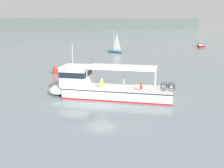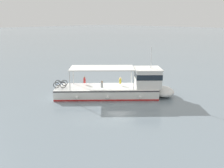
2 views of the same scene
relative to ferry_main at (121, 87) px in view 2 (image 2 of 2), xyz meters
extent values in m
plane|color=gray|center=(-1.16, -1.50, -1.02)|extent=(400.00, 400.00, 0.00)
cube|color=white|center=(1.12, -1.17, -0.47)|extent=(9.80, 10.00, 1.10)
ellipsoid|color=white|center=(-3.18, 3.30, -0.47)|extent=(3.65, 3.63, 1.01)
cube|color=red|center=(1.12, -1.17, -0.92)|extent=(9.83, 10.02, 0.16)
cube|color=#2D2D33|center=(1.12, -1.17, 0.00)|extent=(9.84, 10.04, 0.10)
cube|color=white|center=(-1.93, 2.00, 1.03)|extent=(3.76, 3.76, 1.90)
cube|color=#19232D|center=(-1.93, 2.00, 1.37)|extent=(3.84, 3.83, 0.56)
cube|color=white|center=(-1.93, 2.00, 2.04)|extent=(3.99, 3.99, 0.12)
cube|color=white|center=(1.43, -1.49, 2.13)|extent=(6.77, 6.87, 0.10)
cylinder|color=silver|center=(-1.80, -0.09, 1.08)|extent=(0.08, 0.08, 2.00)
cylinder|color=silver|center=(0.16, 1.79, 1.08)|extent=(0.08, 0.08, 2.00)
cylinder|color=silver|center=(2.71, -4.77, 1.08)|extent=(0.08, 0.08, 2.00)
cylinder|color=silver|center=(4.67, -2.89, 1.08)|extent=(0.08, 0.08, 2.00)
cylinder|color=silver|center=(-2.14, 2.22, 3.20)|extent=(0.06, 0.06, 2.20)
sphere|color=white|center=(0.04, 2.52, -0.52)|extent=(0.36, 0.36, 0.36)
sphere|color=white|center=(2.33, 0.14, -0.52)|extent=(0.36, 0.36, 0.36)
sphere|color=white|center=(4.48, -2.09, -0.52)|extent=(0.36, 0.36, 0.36)
torus|color=black|center=(3.95, -4.75, 0.41)|extent=(0.50, 0.52, 0.66)
torus|color=black|center=(4.44, -5.26, 0.41)|extent=(0.50, 0.52, 0.66)
cylinder|color=#232328|center=(4.20, -5.01, 0.53)|extent=(0.53, 0.55, 0.06)
torus|color=black|center=(4.60, -4.13, 0.41)|extent=(0.50, 0.52, 0.66)
torus|color=black|center=(5.09, -4.63, 0.41)|extent=(0.50, 0.52, 0.66)
cylinder|color=#1E478C|center=(4.84, -4.38, 0.53)|extent=(0.53, 0.55, 0.06)
cube|color=red|center=(2.11, -3.57, 0.54)|extent=(0.38, 0.38, 0.52)
sphere|color=#9E7051|center=(2.11, -3.57, 0.91)|extent=(0.20, 0.20, 0.20)
cube|color=white|center=(2.20, -0.75, 0.54)|extent=(0.38, 0.38, 0.52)
sphere|color=tan|center=(2.20, -0.75, 0.91)|extent=(0.20, 0.20, 0.20)
cube|color=yellow|center=(-0.36, -0.49, 0.54)|extent=(0.38, 0.38, 0.52)
sphere|color=beige|center=(-0.36, -0.49, 0.91)|extent=(0.20, 0.20, 0.20)
camera|label=1|loc=(-13.49, -21.61, 6.70)|focal=41.41mm
camera|label=2|loc=(19.66, 16.83, 7.27)|focal=40.09mm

